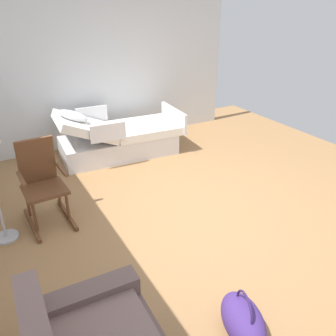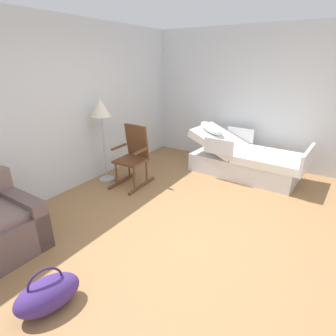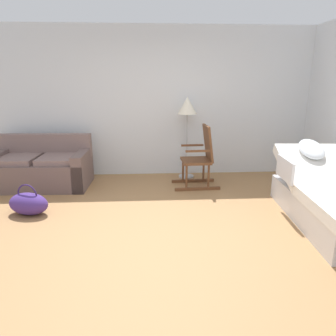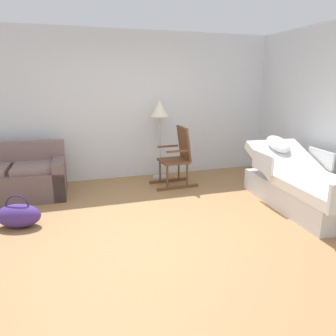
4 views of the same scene
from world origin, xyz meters
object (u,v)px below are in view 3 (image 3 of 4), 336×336
(rocking_chair, at_px, (200,158))
(duffel_bag, at_px, (29,204))
(couch, at_px, (41,169))
(hospital_bed, at_px, (331,202))
(floor_lamp, at_px, (187,111))

(rocking_chair, height_order, duffel_bag, rocking_chair)
(couch, bearing_deg, hospital_bed, -22.40)
(couch, xyz_separation_m, duffel_bag, (0.21, -1.19, -0.15))
(floor_lamp, bearing_deg, couch, -172.03)
(rocking_chair, distance_m, floor_lamp, 0.91)
(hospital_bed, distance_m, couch, 4.45)
(hospital_bed, distance_m, floor_lamp, 2.76)
(hospital_bed, xyz_separation_m, rocking_chair, (-1.42, 1.53, 0.21))
(hospital_bed, height_order, rocking_chair, rocking_chair)
(couch, xyz_separation_m, rocking_chair, (2.70, -0.16, 0.20))
(couch, bearing_deg, floor_lamp, 7.97)
(rocking_chair, bearing_deg, couch, 176.55)
(rocking_chair, bearing_deg, hospital_bed, -47.27)
(hospital_bed, relative_size, duffel_bag, 3.43)
(duffel_bag, bearing_deg, floor_lamp, 33.61)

